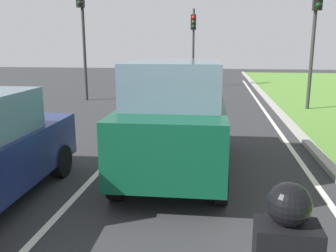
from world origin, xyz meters
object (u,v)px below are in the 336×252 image
Objects in this scene: car_suv_ahead at (176,116)px; traffic_light_far_median at (193,36)px; traffic_light_near_right at (315,24)px; traffic_light_overhead_left at (82,22)px.

traffic_light_far_median reaches higher than car_suv_ahead.
car_suv_ahead is 0.95× the size of traffic_light_far_median.
car_suv_ahead is 0.91× the size of traffic_light_near_right.
traffic_light_near_right reaches higher than car_suv_ahead.
traffic_light_overhead_left reaches higher than traffic_light_far_median.
traffic_light_near_right is 1.04× the size of traffic_light_far_median.
traffic_light_overhead_left reaches higher than car_suv_ahead.
car_suv_ahead is 0.85× the size of traffic_light_overhead_left.
car_suv_ahead is 9.26m from traffic_light_near_right.
car_suv_ahead is at bearing -59.70° from traffic_light_overhead_left.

